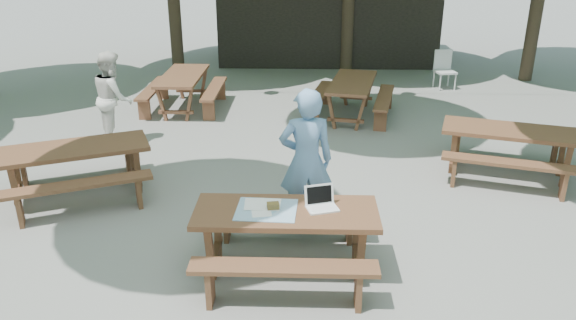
{
  "coord_description": "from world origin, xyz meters",
  "views": [
    {
      "loc": [
        -0.11,
        -6.2,
        3.57
      ],
      "look_at": [
        -0.3,
        -0.11,
        1.05
      ],
      "focal_mm": 35.0,
      "sensor_mm": 36.0,
      "label": 1
    }
  ],
  "objects_px": {
    "picnic_table_nw": "(77,171)",
    "woman": "(306,161)",
    "main_picnic_table": "(286,239)",
    "plastic_chair": "(444,78)",
    "second_person": "(113,98)"
  },
  "relations": [
    {
      "from": "picnic_table_nw",
      "to": "second_person",
      "type": "height_order",
      "value": "second_person"
    },
    {
      "from": "picnic_table_nw",
      "to": "woman",
      "type": "height_order",
      "value": "woman"
    },
    {
      "from": "picnic_table_nw",
      "to": "plastic_chair",
      "type": "xyz_separation_m",
      "value": [
        6.56,
        6.11,
        -0.13
      ]
    },
    {
      "from": "main_picnic_table",
      "to": "second_person",
      "type": "bearing_deg",
      "value": 128.2
    },
    {
      "from": "main_picnic_table",
      "to": "plastic_chair",
      "type": "distance_m",
      "value": 8.68
    },
    {
      "from": "second_person",
      "to": "woman",
      "type": "bearing_deg",
      "value": -152.55
    },
    {
      "from": "main_picnic_table",
      "to": "picnic_table_nw",
      "type": "xyz_separation_m",
      "value": [
        -3.03,
        1.81,
        0.0
      ]
    },
    {
      "from": "plastic_chair",
      "to": "second_person",
      "type": "bearing_deg",
      "value": -161.59
    },
    {
      "from": "second_person",
      "to": "plastic_chair",
      "type": "height_order",
      "value": "second_person"
    },
    {
      "from": "woman",
      "to": "second_person",
      "type": "bearing_deg",
      "value": -49.85
    },
    {
      "from": "main_picnic_table",
      "to": "woman",
      "type": "distance_m",
      "value": 1.15
    },
    {
      "from": "plastic_chair",
      "to": "main_picnic_table",
      "type": "bearing_deg",
      "value": -125.64
    },
    {
      "from": "main_picnic_table",
      "to": "second_person",
      "type": "height_order",
      "value": "second_person"
    },
    {
      "from": "second_person",
      "to": "picnic_table_nw",
      "type": "bearing_deg",
      "value": 163.3
    },
    {
      "from": "picnic_table_nw",
      "to": "plastic_chair",
      "type": "height_order",
      "value": "plastic_chair"
    }
  ]
}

